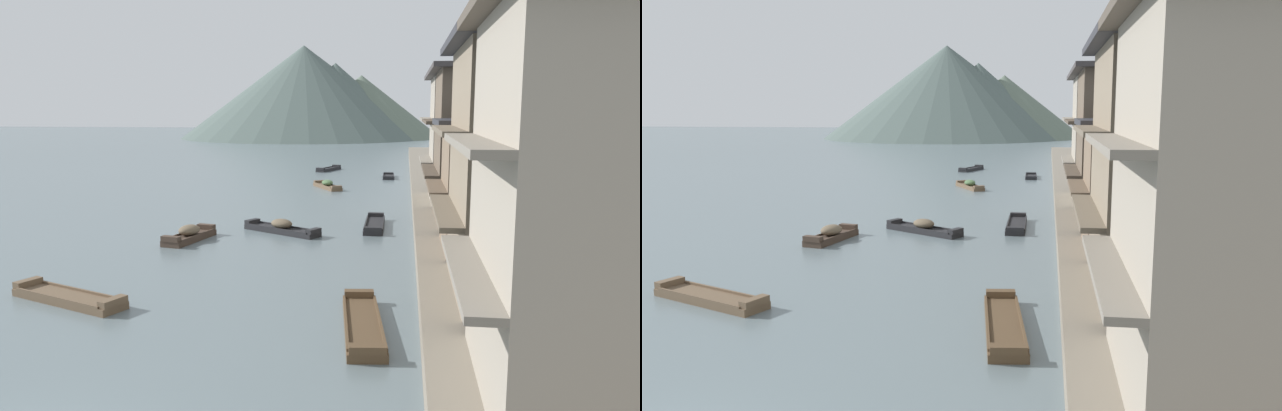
% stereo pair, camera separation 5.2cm
% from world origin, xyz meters
% --- Properties ---
extents(riverbank_right, '(18.00, 110.00, 0.79)m').
position_xyz_m(riverbank_right, '(16.84, 30.00, 0.40)').
color(riverbank_right, slate).
rests_on(riverbank_right, ground).
extents(boat_moored_nearest, '(1.74, 5.36, 0.48)m').
position_xyz_m(boat_moored_nearest, '(6.12, 8.40, 0.15)').
color(boat_moored_nearest, brown).
rests_on(boat_moored_nearest, ground).
extents(boat_moored_second, '(1.10, 4.86, 0.46)m').
position_xyz_m(boat_moored_second, '(5.66, 24.60, 0.15)').
color(boat_moored_second, '#232326').
rests_on(boat_moored_second, ground).
extents(boat_moored_third, '(2.94, 4.26, 0.73)m').
position_xyz_m(boat_moored_third, '(0.86, 41.20, 0.25)').
color(boat_moored_third, brown).
rests_on(boat_moored_third, ground).
extents(boat_moored_far, '(1.19, 3.78, 0.36)m').
position_xyz_m(boat_moored_far, '(5.76, 49.74, 0.12)').
color(boat_moored_far, '#232326').
rests_on(boat_moored_far, ground).
extents(boat_midriver_drifting, '(4.59, 3.25, 0.76)m').
position_xyz_m(boat_midriver_drifting, '(0.75, 22.41, 0.26)').
color(boat_midriver_drifting, '#232326').
rests_on(boat_midriver_drifting, ground).
extents(boat_midriver_upstream, '(2.35, 4.26, 0.47)m').
position_xyz_m(boat_midriver_upstream, '(-0.87, 55.87, 0.16)').
color(boat_midriver_upstream, '#232326').
rests_on(boat_midriver_upstream, ground).
extents(boat_upstream_distant, '(1.81, 3.77, 0.82)m').
position_xyz_m(boat_upstream_distant, '(-3.51, 19.79, 0.31)').
color(boat_upstream_distant, '#423328').
rests_on(boat_upstream_distant, ground).
extents(boat_crossing_west, '(4.82, 2.80, 0.50)m').
position_xyz_m(boat_crossing_west, '(-4.21, 9.61, 0.16)').
color(boat_crossing_west, brown).
rests_on(boat_crossing_west, ground).
extents(house_waterfront_second, '(5.46, 7.48, 8.74)m').
position_xyz_m(house_waterfront_second, '(11.09, 10.42, 5.09)').
color(house_waterfront_second, '#7F705B').
rests_on(house_waterfront_second, riverbank_right).
extents(house_waterfront_tall, '(6.81, 5.62, 6.14)m').
position_xyz_m(house_waterfront_tall, '(11.77, 16.51, 3.80)').
color(house_waterfront_tall, '#75604C').
rests_on(house_waterfront_tall, riverbank_right).
extents(house_waterfront_narrow, '(6.08, 7.49, 8.74)m').
position_xyz_m(house_waterfront_narrow, '(11.40, 23.43, 5.09)').
color(house_waterfront_narrow, brown).
rests_on(house_waterfront_narrow, riverbank_right).
extents(house_waterfront_far, '(6.94, 7.30, 8.74)m').
position_xyz_m(house_waterfront_far, '(11.83, 30.60, 5.09)').
color(house_waterfront_far, gray).
rests_on(house_waterfront_far, riverbank_right).
extents(hill_far_west, '(56.25, 56.25, 20.80)m').
position_xyz_m(hill_far_west, '(-15.96, 130.94, 10.40)').
color(hill_far_west, '#4C5B56').
rests_on(hill_far_west, ground).
extents(hill_far_centre, '(36.64, 36.64, 14.14)m').
position_xyz_m(hill_far_centre, '(-2.88, 132.14, 7.07)').
color(hill_far_centre, '#5B6B5B').
rests_on(hill_far_centre, ground).
extents(hill_far_east, '(38.84, 38.84, 16.81)m').
position_xyz_m(hill_far_east, '(-8.66, 130.32, 8.41)').
color(hill_far_east, '#4C5B56').
rests_on(hill_far_east, ground).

